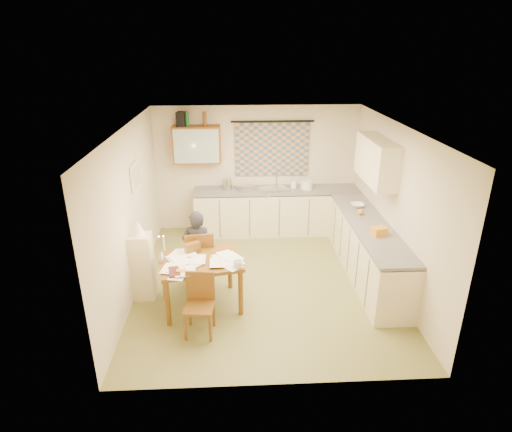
{
  "coord_description": "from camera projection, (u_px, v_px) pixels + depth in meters",
  "views": [
    {
      "loc": [
        -0.45,
        -6.0,
        3.61
      ],
      "look_at": [
        -0.12,
        0.2,
        1.07
      ],
      "focal_mm": 30.0,
      "sensor_mm": 36.0,
      "label": 1
    }
  ],
  "objects": [
    {
      "name": "bowl",
      "position": [
        357.0,
        205.0,
        7.5
      ],
      "size": [
        0.24,
        0.24,
        0.06
      ],
      "primitive_type": "imported",
      "rotation": [
        0.0,
        0.0,
        0.01
      ],
      "color": "white",
      "rests_on": "counter_right"
    },
    {
      "name": "kettle",
      "position": [
        227.0,
        184.0,
        8.32
      ],
      "size": [
        0.23,
        0.23,
        0.24
      ],
      "primitive_type": "cylinder",
      "rotation": [
        0.0,
        0.0,
        -0.33
      ],
      "color": "silver",
      "rests_on": "counter_back"
    },
    {
      "name": "stove",
      "position": [
        388.0,
        283.0,
        6.05
      ],
      "size": [
        0.57,
        0.57,
        0.88
      ],
      "color": "white",
      "rests_on": "floor"
    },
    {
      "name": "curtain_rod",
      "position": [
        273.0,
        121.0,
        8.15
      ],
      "size": [
        1.6,
        0.04,
        0.04
      ],
      "primitive_type": "cylinder",
      "rotation": [
        0.0,
        1.57,
        0.0
      ],
      "color": "black",
      "rests_on": "wall_back"
    },
    {
      "name": "eyeglasses",
      "position": [
        214.0,
        267.0,
        5.83
      ],
      "size": [
        0.14,
        0.09,
        0.02
      ],
      "primitive_type": "cube",
      "rotation": [
        0.0,
        0.0,
        0.37
      ],
      "color": "black",
      "rests_on": "dining_table"
    },
    {
      "name": "sink",
      "position": [
        274.0,
        191.0,
        8.42
      ],
      "size": [
        0.67,
        0.62,
        0.1
      ],
      "primitive_type": "cube",
      "rotation": [
        0.0,
        0.0,
        0.37
      ],
      "color": "silver",
      "rests_on": "counter_back"
    },
    {
      "name": "framed_print",
      "position": [
        135.0,
        176.0,
        6.57
      ],
      "size": [
        0.04,
        0.5,
        0.4
      ],
      "primitive_type": "cube",
      "color": "#F7ECCE",
      "rests_on": "wall_left"
    },
    {
      "name": "bottle_brown",
      "position": [
        204.0,
        119.0,
        7.95
      ],
      "size": [
        0.07,
        0.07,
        0.26
      ],
      "primitive_type": "cylinder",
      "rotation": [
        0.0,
        0.0,
        0.06
      ],
      "color": "#69360F",
      "rests_on": "wall_cabinet"
    },
    {
      "name": "lampshade",
      "position": [
        138.0,
        228.0,
        6.11
      ],
      "size": [
        0.2,
        0.2,
        0.22
      ],
      "primitive_type": "cone",
      "color": "#F7ECCE",
      "rests_on": "shelf_stand"
    },
    {
      "name": "mug",
      "position": [
        238.0,
        264.0,
        5.82
      ],
      "size": [
        0.23,
        0.23,
        0.1
      ],
      "primitive_type": "imported",
      "rotation": [
        0.0,
        0.0,
        0.53
      ],
      "color": "white",
      "rests_on": "dining_table"
    },
    {
      "name": "book",
      "position": [
        174.0,
        267.0,
        5.84
      ],
      "size": [
        0.3,
        0.33,
        0.02
      ],
      "primitive_type": "imported",
      "rotation": [
        0.0,
        0.0,
        0.26
      ],
      "color": "orange",
      "rests_on": "dining_table"
    },
    {
      "name": "letter_rack",
      "position": [
        193.0,
        248.0,
        6.21
      ],
      "size": [
        0.24,
        0.2,
        0.16
      ],
      "primitive_type": "cube",
      "rotation": [
        0.0,
        0.0,
        0.54
      ],
      "color": "#623A0F",
      "rests_on": "dining_table"
    },
    {
      "name": "papers",
      "position": [
        198.0,
        263.0,
        5.93
      ],
      "size": [
        1.15,
        0.94,
        0.03
      ],
      "rotation": [
        0.0,
        0.0,
        0.21
      ],
      "color": "white",
      "rests_on": "dining_table"
    },
    {
      "name": "speaker",
      "position": [
        181.0,
        119.0,
        7.93
      ],
      "size": [
        0.19,
        0.22,
        0.26
      ],
      "primitive_type": "cube",
      "rotation": [
        0.0,
        0.0,
        -0.14
      ],
      "color": "black",
      "rests_on": "wall_cabinet"
    },
    {
      "name": "orange_box",
      "position": [
        181.0,
        271.0,
        5.69
      ],
      "size": [
        0.12,
        0.08,
        0.04
      ],
      "primitive_type": "cube",
      "rotation": [
        0.0,
        0.0,
        -0.03
      ],
      "color": "orange",
      "rests_on": "dining_table"
    },
    {
      "name": "ceiling",
      "position": [
        266.0,
        126.0,
        5.99
      ],
      "size": [
        4.0,
        4.5,
        0.02
      ],
      "primitive_type": "cube",
      "color": "white",
      "rests_on": "floor"
    },
    {
      "name": "counter_right",
      "position": [
        367.0,
        249.0,
        7.01
      ],
      "size": [
        0.62,
        2.95,
        0.92
      ],
      "color": "beige",
      "rests_on": "floor"
    },
    {
      "name": "person",
      "position": [
        198.0,
        250.0,
        6.58
      ],
      "size": [
        0.5,
        0.35,
        1.28
      ],
      "primitive_type": "imported",
      "rotation": [
        0.0,
        0.0,
        3.09
      ],
      "color": "black",
      "rests_on": "floor"
    },
    {
      "name": "soap_bottle",
      "position": [
        294.0,
        183.0,
        8.43
      ],
      "size": [
        0.16,
        0.16,
        0.21
      ],
      "primitive_type": "imported",
      "rotation": [
        0.0,
        0.0,
        -0.4
      ],
      "color": "white",
      "rests_on": "counter_back"
    },
    {
      "name": "magazine",
      "position": [
        169.0,
        273.0,
        5.68
      ],
      "size": [
        0.32,
        0.36,
        0.03
      ],
      "primitive_type": "imported",
      "rotation": [
        0.0,
        0.0,
        0.2
      ],
      "color": "maroon",
      "rests_on": "dining_table"
    },
    {
      "name": "chair_near",
      "position": [
        200.0,
        316.0,
        5.63
      ],
      "size": [
        0.42,
        0.42,
        0.84
      ],
      "rotation": [
        0.0,
        0.0,
        -0.1
      ],
      "color": "#623A0F",
      "rests_on": "floor"
    },
    {
      "name": "print_canvas",
      "position": [
        137.0,
        176.0,
        6.57
      ],
      "size": [
        0.01,
        0.42,
        0.32
      ],
      "primitive_type": "cube",
      "color": "beige",
      "rests_on": "wall_left"
    },
    {
      "name": "dining_table",
      "position": [
        201.0,
        283.0,
        6.18
      ],
      "size": [
        1.28,
        1.07,
        0.75
      ],
      "rotation": [
        0.0,
        0.0,
        0.21
      ],
      "color": "#623A0F",
      "rests_on": "floor"
    },
    {
      "name": "mixing_bowl",
      "position": [
        307.0,
        185.0,
        8.41
      ],
      "size": [
        0.26,
        0.26,
        0.16
      ],
      "primitive_type": "cylinder",
      "rotation": [
        0.0,
        0.0,
        0.09
      ],
      "color": "white",
      "rests_on": "counter_back"
    },
    {
      "name": "chair_far",
      "position": [
        200.0,
        269.0,
        6.72
      ],
      "size": [
        0.5,
        0.5,
        0.97
      ],
      "rotation": [
        0.0,
        0.0,
        3.3
      ],
      "color": "#623A0F",
      "rests_on": "floor"
    },
    {
      "name": "fruit_orange",
      "position": [
        361.0,
        212.0,
        7.15
      ],
      "size": [
        0.1,
        0.1,
        0.1
      ],
      "primitive_type": "sphere",
      "color": "orange",
      "rests_on": "counter_right"
    },
    {
      "name": "upper_cabinet_right",
      "position": [
        377.0,
        160.0,
        6.83
      ],
      "size": [
        0.34,
        1.3,
        0.7
      ],
      "primitive_type": "cube",
      "color": "beige",
      "rests_on": "wall_right"
    },
    {
      "name": "wall_left",
      "position": [
        130.0,
        213.0,
        6.37
      ],
      "size": [
        0.02,
        4.5,
        2.5
      ],
      "primitive_type": "cube",
      "color": "beige",
      "rests_on": "floor"
    },
    {
      "name": "wall_cabinet",
      "position": [
        197.0,
        144.0,
        8.12
      ],
      "size": [
        0.9,
        0.34,
        0.7
      ],
      "primitive_type": "cube",
      "color": "#69360F",
      "rests_on": "wall_back"
    },
    {
      "name": "shelf_stand",
      "position": [
        143.0,
        266.0,
        6.34
      ],
      "size": [
        0.32,
        0.3,
        1.03
      ],
      "primitive_type": "cube",
      "color": "beige",
      "rests_on": "floor"
    },
    {
      "name": "orange_bag",
      "position": [
        379.0,
        231.0,
        6.4
      ],
      "size": [
        0.26,
        0.22,
        0.12
      ],
      "primitive_type": "cube",
      "rotation": [
        0.0,
        0.0,
        0.32
      ],
      "color": "orange",
      "rests_on": "counter_right"
    },
    {
      "name": "wall_back",
      "position": [
        257.0,
        169.0,
        8.55
      ],
      "size": [
        4.0,
        0.02,
        2.5
      ],
      "primitive_type": "cube",
      "color": "beige",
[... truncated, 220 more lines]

